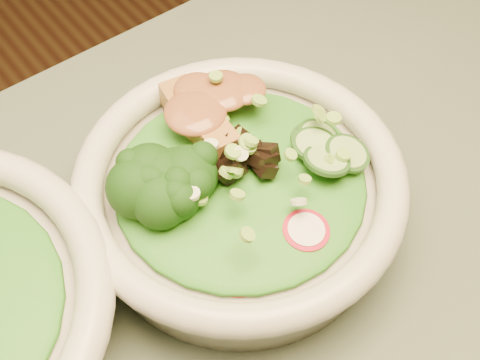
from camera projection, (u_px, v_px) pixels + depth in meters
salad_bowl at (240, 194)px, 0.52m from camera, size 0.26×0.26×0.07m
lettuce_bed at (240, 179)px, 0.51m from camera, size 0.19×0.19×0.02m
broccoli_florets at (166, 197)px, 0.48m from camera, size 0.08×0.07×0.04m
radish_slices at (281, 240)px, 0.47m from camera, size 0.11×0.04×0.02m
cucumber_slices at (314, 144)px, 0.51m from camera, size 0.07×0.07×0.03m
mushroom_heap at (234, 158)px, 0.50m from camera, size 0.07×0.07×0.04m
tofu_cubes at (210, 115)px, 0.53m from camera, size 0.09×0.06×0.03m
peanut_sauce at (209, 105)px, 0.52m from camera, size 0.07×0.05×0.02m
scallion_garnish at (240, 161)px, 0.49m from camera, size 0.18×0.18×0.02m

